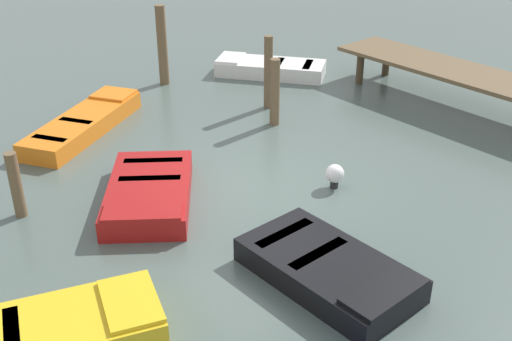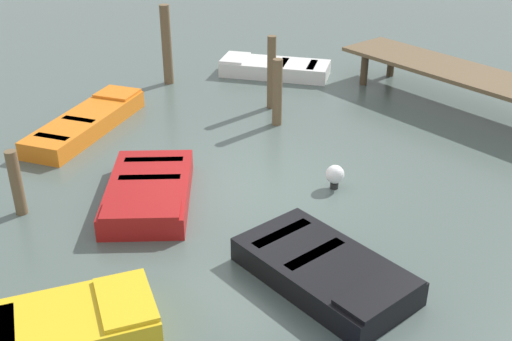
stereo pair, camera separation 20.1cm
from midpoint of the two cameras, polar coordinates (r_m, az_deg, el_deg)
ground_plane at (r=12.17m, az=0.47°, el=-1.46°), size 80.00×80.00×0.00m
dock_segment at (r=16.51m, az=18.43°, el=8.29°), size 6.61×2.16×0.95m
rowboat_black at (r=9.61m, az=6.90°, el=-8.98°), size 2.83×1.69×0.46m
rowboat_red at (r=11.71m, az=-9.22°, el=-1.89°), size 3.06×2.70×0.46m
rowboat_yellow at (r=8.95m, az=-19.13°, el=-13.82°), size 2.06×3.50×0.46m
rowboat_orange at (r=14.99m, az=-14.72°, el=4.32°), size 2.94×3.55×0.46m
rowboat_white at (r=18.17m, az=1.99°, el=9.30°), size 3.05×2.87×0.46m
mooring_piling_mid_right at (r=17.43m, az=-7.79°, el=11.23°), size 0.27×0.27×2.16m
mooring_piling_center at (r=14.63m, az=2.35°, el=7.09°), size 0.23×0.23×1.59m
mooring_piling_far_left at (r=11.76m, az=-20.48°, el=-1.06°), size 0.21×0.21×1.24m
mooring_piling_near_right at (r=15.60m, az=1.79°, el=8.88°), size 0.22×0.22×1.83m
marker_buoy at (r=12.09m, az=7.65°, el=-0.41°), size 0.36×0.36×0.48m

